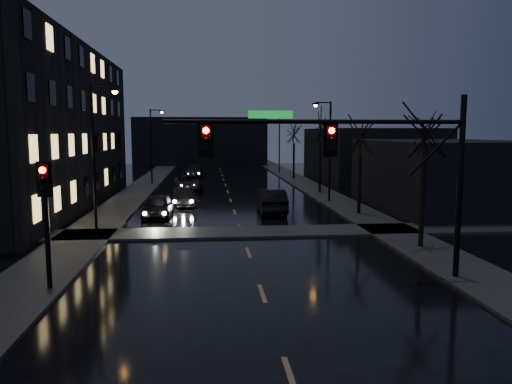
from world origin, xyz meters
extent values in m
cube|color=#2D2D2B|center=(-8.50, 35.00, 0.06)|extent=(3.00, 140.00, 0.12)
cube|color=#2D2D2B|center=(8.50, 35.00, 0.06)|extent=(3.00, 140.00, 0.12)
cube|color=#2D2D2B|center=(0.00, 18.50, 0.06)|extent=(40.00, 3.00, 0.12)
cube|color=black|center=(-16.50, 30.00, 6.00)|extent=(12.00, 30.00, 12.00)
cube|color=black|center=(15.50, 26.00, 2.50)|extent=(10.00, 14.00, 5.00)
cube|color=black|center=(17.00, 48.00, 3.00)|extent=(12.00, 18.00, 6.00)
cube|color=black|center=(-3.00, 78.00, 4.00)|extent=(22.00, 10.00, 8.00)
cylinder|color=black|center=(7.60, 9.00, 3.50)|extent=(0.22, 0.22, 7.00)
cylinder|color=black|center=(2.10, 9.00, 6.00)|extent=(11.00, 0.16, 0.16)
cylinder|color=black|center=(6.60, 9.00, 5.00)|extent=(2.05, 0.10, 2.05)
cube|color=#0C591E|center=(0.40, 9.00, 6.25)|extent=(1.60, 0.04, 0.28)
cube|color=black|center=(-1.90, 9.00, 5.35)|extent=(0.35, 0.28, 1.05)
sphere|color=#FF0705|center=(-1.90, 8.84, 5.68)|extent=(0.22, 0.22, 0.22)
cube|color=black|center=(2.60, 9.00, 5.35)|extent=(0.35, 0.28, 1.05)
sphere|color=#FF0705|center=(2.60, 8.84, 5.68)|extent=(0.22, 0.22, 0.22)
cylinder|color=black|center=(-7.50, 9.00, 2.20)|extent=(0.18, 0.18, 4.40)
cube|color=black|center=(-7.50, 9.00, 4.00)|extent=(0.35, 0.28, 1.05)
sphere|color=#FF0705|center=(-7.50, 8.84, 4.33)|extent=(0.22, 0.22, 0.22)
cylinder|color=black|center=(8.40, 14.00, 2.20)|extent=(0.24, 0.24, 4.40)
cylinder|color=black|center=(8.40, 24.00, 2.06)|extent=(0.24, 0.24, 4.12)
cylinder|color=black|center=(8.40, 36.00, 2.34)|extent=(0.24, 0.24, 4.68)
cylinder|color=black|center=(8.40, 50.00, 2.15)|extent=(0.24, 0.24, 4.29)
cylinder|color=black|center=(-7.80, 18.00, 4.00)|extent=(0.16, 0.16, 8.00)
cylinder|color=black|center=(-7.20, 18.00, 7.90)|extent=(1.20, 0.10, 0.10)
cube|color=black|center=(-6.60, 18.00, 7.80)|extent=(0.50, 0.25, 0.15)
sphere|color=orange|center=(-6.60, 18.00, 7.70)|extent=(0.28, 0.28, 0.28)
cylinder|color=black|center=(-7.80, 45.00, 4.00)|extent=(0.16, 0.16, 8.00)
cylinder|color=black|center=(-7.20, 45.00, 7.90)|extent=(1.20, 0.10, 0.10)
cube|color=black|center=(-6.60, 45.00, 7.80)|extent=(0.50, 0.25, 0.15)
sphere|color=orange|center=(-6.60, 45.00, 7.70)|extent=(0.28, 0.28, 0.28)
cylinder|color=black|center=(7.80, 30.00, 4.00)|extent=(0.16, 0.16, 8.00)
cylinder|color=black|center=(7.20, 30.00, 7.90)|extent=(1.20, 0.10, 0.10)
cube|color=black|center=(6.60, 30.00, 7.80)|extent=(0.50, 0.25, 0.15)
sphere|color=orange|center=(6.60, 30.00, 7.70)|extent=(0.28, 0.28, 0.28)
cylinder|color=black|center=(7.80, 58.00, 4.00)|extent=(0.16, 0.16, 8.00)
cylinder|color=black|center=(7.20, 58.00, 7.90)|extent=(1.20, 0.10, 0.10)
cube|color=black|center=(6.60, 58.00, 7.80)|extent=(0.50, 0.25, 0.15)
sphere|color=orange|center=(6.60, 58.00, 7.70)|extent=(0.28, 0.28, 0.28)
imported|color=black|center=(-5.15, 24.08, 0.77)|extent=(1.92, 4.55, 1.54)
imported|color=black|center=(-3.65, 29.22, 0.67)|extent=(1.95, 4.25, 1.35)
imported|color=black|center=(-3.72, 39.50, 0.73)|extent=(3.12, 5.52, 1.46)
imported|color=black|center=(-3.56, 53.55, 0.75)|extent=(2.38, 5.29, 1.51)
imported|color=black|center=(2.56, 25.34, 0.84)|extent=(1.87, 5.11, 1.67)
camera|label=1|loc=(-1.85, -8.83, 5.64)|focal=35.00mm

